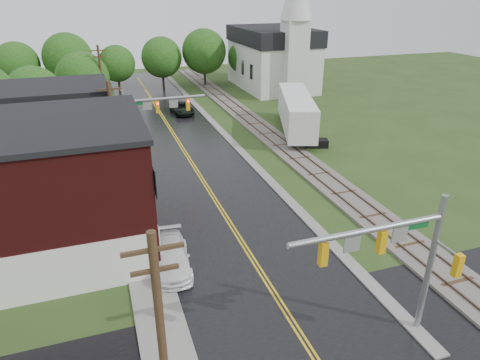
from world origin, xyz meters
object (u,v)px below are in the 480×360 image
tree_left_e (84,79)px  semi_trailer (297,111)px  utility_pole_a (162,347)px  church (275,52)px  traffic_signal_near (395,249)px  utility_pole_b (115,137)px  traffic_signal_far (149,114)px  suv_dark (182,108)px  pickup_white (171,257)px  utility_pole_c (102,82)px  brick_building (24,193)px  tree_left_c (36,96)px

tree_left_e → semi_trailer: size_ratio=0.58×
utility_pole_a → church: bearing=63.5°
traffic_signal_near → utility_pole_b: bearing=117.2°
church → utility_pole_b: (-26.80, -31.74, -1.11)m
church → utility_pole_b: church is taller
traffic_signal_near → tree_left_e: tree_left_e is taller
church → traffic_signal_far: size_ratio=2.72×
suv_dark → semi_trailer: size_ratio=0.37×
suv_dark → pickup_white: pickup_white is taller
church → tree_left_e: bearing=-164.8°
pickup_white → traffic_signal_far: bearing=90.4°
utility_pole_c → tree_left_e: size_ratio=1.10×
church → traffic_signal_near: (-16.53, -51.74, -0.87)m
church → utility_pole_b: size_ratio=2.22×
tree_left_e → pickup_white: (4.05, -35.18, -4.08)m
traffic_signal_near → pickup_white: (-8.27, 8.72, -4.23)m
utility_pole_b → suv_dark: size_ratio=1.75×
pickup_white → semi_trailer: semi_trailer is taller
brick_building → utility_pole_c: (5.68, 29.00, 0.57)m
utility_pole_b → pickup_white: (2.00, -11.28, -3.98)m
utility_pole_c → tree_left_c: (-7.05, -4.10, -0.21)m
utility_pole_b → tree_left_e: 23.99m
traffic_signal_near → traffic_signal_far: bearing=105.5°
church → semi_trailer: (-6.66, -21.90, -3.34)m
traffic_signal_far → pickup_white: (-1.33, -16.28, -4.24)m
traffic_signal_near → traffic_signal_far: 25.94m
utility_pole_a → semi_trailer: (20.14, 31.84, -2.23)m
tree_left_e → pickup_white: size_ratio=1.61×
suv_dark → semi_trailer: 16.16m
tree_left_e → utility_pole_a: bearing=-87.4°
tree_left_c → pickup_white: size_ratio=1.51×
traffic_signal_far → tree_left_e: size_ratio=0.90×
church → brick_building: bearing=-130.0°
utility_pole_b → tree_left_e: (-2.05, 23.90, 0.09)m
traffic_signal_far → utility_pole_a: (-3.33, -27.00, -0.25)m
utility_pole_b → suv_dark: (9.48, 21.86, -4.01)m
traffic_signal_near → utility_pole_a: bearing=-169.0°
traffic_signal_near → utility_pole_b: 22.49m
utility_pole_a → pickup_white: bearing=79.4°
tree_left_e → suv_dark: bearing=-10.0°
semi_trailer → brick_building: bearing=-146.9°
tree_left_c → utility_pole_a: bearing=-80.0°
utility_pole_a → tree_left_c: size_ratio=1.18×
pickup_white → utility_pole_b: bearing=105.2°
traffic_signal_near → pickup_white: 12.74m
brick_building → utility_pole_c: size_ratio=1.59×
brick_building → suv_dark: 32.78m
traffic_signal_near → tree_left_e: bearing=105.7°
brick_building → utility_pole_b: (5.68, 7.00, 0.57)m
semi_trailer → utility_pole_b: bearing=-154.0°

